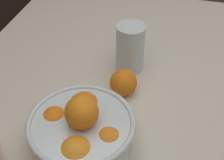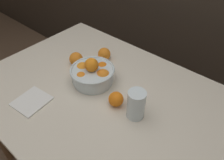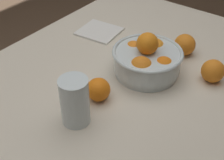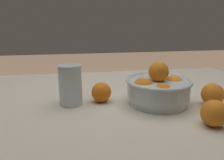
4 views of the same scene
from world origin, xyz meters
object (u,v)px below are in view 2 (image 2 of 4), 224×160
fruit_bowl (93,74)px  juice_glass (137,105)px  orange_loose_front (76,59)px  orange_loose_aside (116,99)px  orange_loose_near_bowl (104,54)px

fruit_bowl → juice_glass: fruit_bowl is taller
fruit_bowl → orange_loose_front: (-0.18, 0.05, -0.02)m
orange_loose_front → fruit_bowl: bearing=-14.4°
orange_loose_front → orange_loose_aside: size_ratio=1.08×
juice_glass → orange_loose_front: juice_glass is taller
orange_loose_near_bowl → fruit_bowl: bearing=-64.0°
orange_loose_near_bowl → orange_loose_aside: size_ratio=1.05×
fruit_bowl → orange_loose_near_bowl: size_ratio=3.06×
juice_glass → orange_loose_aside: bearing=-174.0°
orange_loose_aside → juice_glass: bearing=6.0°
juice_glass → orange_loose_near_bowl: juice_glass is taller
fruit_bowl → juice_glass: 0.31m
orange_loose_aside → orange_loose_front: bearing=166.2°
juice_glass → orange_loose_aside: 0.11m
orange_loose_near_bowl → orange_loose_aside: (0.29, -0.23, -0.00)m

